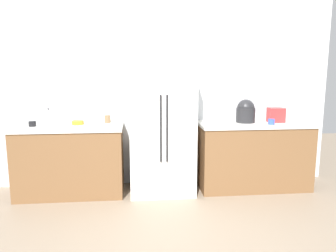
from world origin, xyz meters
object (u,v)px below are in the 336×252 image
(cup_c, at_px, (271,122))
(bowl_a, at_px, (78,123))
(rice_cooker, at_px, (246,112))
(cup_a, at_px, (108,119))
(bottle_a, at_px, (49,119))
(cup_b, at_px, (32,124))
(refrigerator, at_px, (162,124))
(toaster, at_px, (276,115))

(cup_c, relative_size, bowl_a, 0.54)
(cup_c, bearing_deg, rice_cooker, 143.41)
(rice_cooker, distance_m, cup_a, 1.94)
(bottle_a, xyz_separation_m, bowl_a, (0.35, 0.09, -0.06))
(cup_a, relative_size, cup_b, 1.13)
(refrigerator, xyz_separation_m, cup_c, (1.48, -0.15, 0.03))
(refrigerator, height_order, cup_c, refrigerator)
(bowl_a, bearing_deg, cup_b, -170.72)
(refrigerator, distance_m, cup_b, 1.70)
(cup_b, height_order, cup_c, cup_c)
(bottle_a, relative_size, cup_b, 2.49)
(cup_a, height_order, cup_b, cup_a)
(refrigerator, bearing_deg, toaster, 1.42)
(toaster, bearing_deg, rice_cooker, 176.13)
(cup_a, distance_m, cup_c, 2.25)
(rice_cooker, relative_size, cup_c, 3.77)
(refrigerator, bearing_deg, rice_cooker, 3.34)
(cup_c, bearing_deg, bottle_a, 176.55)
(toaster, relative_size, bottle_a, 0.93)
(rice_cooker, relative_size, bowl_a, 2.04)
(toaster, bearing_deg, bottle_a, -179.86)
(cup_a, height_order, bowl_a, cup_a)
(rice_cooker, bearing_deg, cup_c, -36.59)
(cup_b, distance_m, bowl_a, 0.58)
(toaster, relative_size, rice_cooker, 0.67)
(rice_cooker, distance_m, bowl_a, 2.32)
(bottle_a, bearing_deg, cup_c, -3.45)
(refrigerator, xyz_separation_m, bottle_a, (-1.49, 0.03, 0.08))
(cup_b, bearing_deg, bottle_a, 1.68)
(bowl_a, bearing_deg, cup_c, -5.81)
(cup_b, relative_size, bowl_a, 0.59)
(toaster, xyz_separation_m, rice_cooker, (-0.43, 0.03, 0.05))
(refrigerator, bearing_deg, cup_a, 163.12)
(bottle_a, relative_size, bowl_a, 1.48)
(toaster, xyz_separation_m, bottle_a, (-3.11, -0.01, -0.02))
(rice_cooker, relative_size, bottle_a, 1.38)
(bottle_a, xyz_separation_m, cup_a, (0.75, 0.19, -0.03))
(bowl_a, bearing_deg, toaster, -1.64)
(toaster, xyz_separation_m, bowl_a, (-2.75, 0.08, -0.08))
(refrigerator, height_order, cup_b, refrigerator)
(toaster, xyz_separation_m, cup_c, (-0.14, -0.19, -0.06))
(bottle_a, xyz_separation_m, cup_c, (2.97, -0.18, -0.05))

